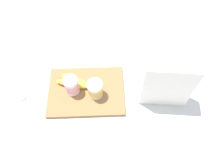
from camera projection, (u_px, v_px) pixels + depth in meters
The scene contains 7 objects.
ground_plane at pixel (86, 92), 1.03m from camera, with size 2.40×2.40×0.00m, color silver.
cutting_board at pixel (86, 91), 1.02m from camera, with size 0.35×0.26×0.02m, color olive.
cereal_box at pixel (167, 84), 0.89m from camera, with size 0.21×0.07×0.27m, color white.
yogurt_cup_front at pixel (95, 89), 0.96m from camera, with size 0.07×0.07×0.09m.
yogurt_cup_back at pixel (72, 86), 0.97m from camera, with size 0.06×0.06×0.10m.
banana_bunch at pixel (74, 82), 1.01m from camera, with size 0.17×0.10×0.04m.
spoon at pixel (26, 101), 0.99m from camera, with size 0.10×0.11×0.01m.
Camera 1 is at (-0.10, 0.49, 0.90)m, focal length 34.58 mm.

